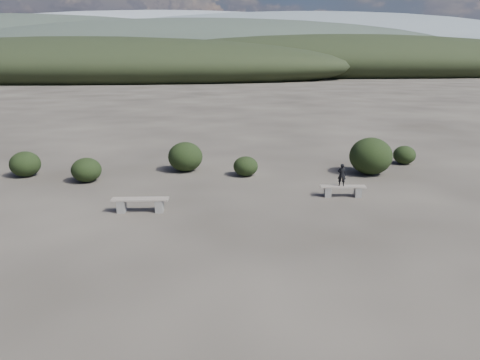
{
  "coord_description": "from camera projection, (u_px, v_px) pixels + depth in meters",
  "views": [
    {
      "loc": [
        -0.88,
        -10.91,
        4.95
      ],
      "look_at": [
        0.14,
        3.5,
        1.1
      ],
      "focal_mm": 35.0,
      "sensor_mm": 36.0,
      "label": 1
    }
  ],
  "objects": [
    {
      "name": "mountain_ridges",
      "position": [
        196.0,
        47.0,
        335.32
      ],
      "size": [
        500.0,
        400.0,
        56.0
      ],
      "color": "black",
      "rests_on": "ground"
    },
    {
      "name": "shrub_f",
      "position": [
        25.0,
        164.0,
        19.67
      ],
      "size": [
        1.26,
        1.26,
        1.06
      ],
      "primitive_type": "ellipsoid",
      "color": "black",
      "rests_on": "ground"
    },
    {
      "name": "shrub_b",
      "position": [
        185.0,
        157.0,
        20.54
      ],
      "size": [
        1.51,
        1.51,
        1.3
      ],
      "primitive_type": "ellipsoid",
      "color": "black",
      "rests_on": "ground"
    },
    {
      "name": "shrub_a",
      "position": [
        86.0,
        170.0,
        18.84
      ],
      "size": [
        1.2,
        1.2,
        0.98
      ],
      "primitive_type": "ellipsoid",
      "color": "black",
      "rests_on": "ground"
    },
    {
      "name": "ground",
      "position": [
        244.0,
        257.0,
        11.85
      ],
      "size": [
        1200.0,
        1200.0,
        0.0
      ],
      "primitive_type": "plane",
      "color": "#2F2A24",
      "rests_on": "ground"
    },
    {
      "name": "seated_person",
      "position": [
        342.0,
        175.0,
        16.73
      ],
      "size": [
        0.35,
        0.28,
        0.82
      ],
      "primitive_type": "imported",
      "rotation": [
        0.0,
        0.0,
        2.82
      ],
      "color": "black",
      "rests_on": "bench_right"
    },
    {
      "name": "bench_left",
      "position": [
        140.0,
        204.0,
        15.23
      ],
      "size": [
        1.86,
        0.46,
        0.46
      ],
      "rotation": [
        0.0,
        0.0,
        -0.04
      ],
      "color": "slate",
      "rests_on": "ground"
    },
    {
      "name": "shrub_c",
      "position": [
        246.0,
        166.0,
        19.78
      ],
      "size": [
        1.05,
        1.05,
        0.84
      ],
      "primitive_type": "ellipsoid",
      "color": "black",
      "rests_on": "ground"
    },
    {
      "name": "bench_right",
      "position": [
        343.0,
        190.0,
        16.88
      ],
      "size": [
        1.65,
        0.48,
        0.41
      ],
      "rotation": [
        0.0,
        0.0,
        -0.09
      ],
      "color": "slate",
      "rests_on": "ground"
    },
    {
      "name": "shrub_e",
      "position": [
        404.0,
        155.0,
        21.95
      ],
      "size": [
        1.04,
        1.04,
        0.86
      ],
      "primitive_type": "ellipsoid",
      "color": "black",
      "rests_on": "ground"
    },
    {
      "name": "shrub_d",
      "position": [
        371.0,
        156.0,
        19.98
      ],
      "size": [
        1.81,
        1.81,
        1.58
      ],
      "primitive_type": "ellipsoid",
      "color": "black",
      "rests_on": "ground"
    }
  ]
}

